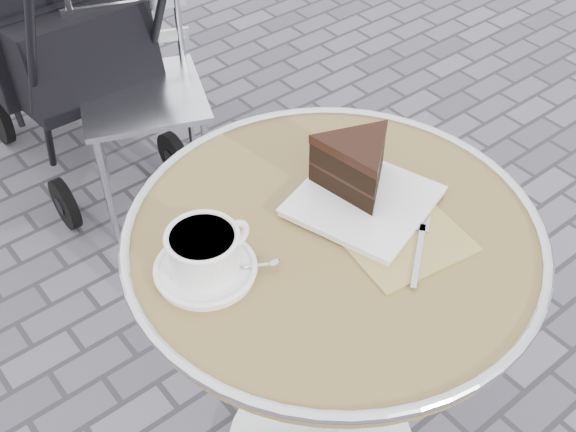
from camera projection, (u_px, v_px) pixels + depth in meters
cafe_table at (330, 296)px, 1.33m from camera, size 0.72×0.72×0.74m
cappuccino_set at (205, 256)px, 1.12m from camera, size 0.18×0.16×0.08m
cake_plate_set at (359, 173)px, 1.24m from camera, size 0.27×0.35×0.12m
bistro_chair at (134, 57)px, 2.09m from camera, size 0.46×0.46×0.78m
baby_stroller at (54, 40)px, 2.27m from camera, size 0.46×0.93×0.96m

